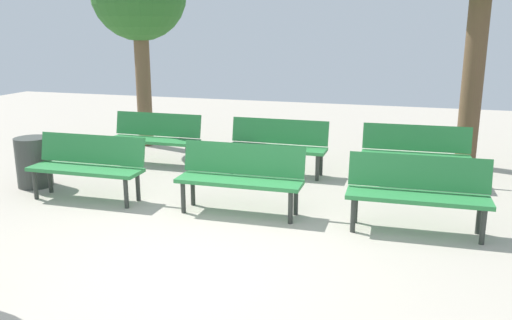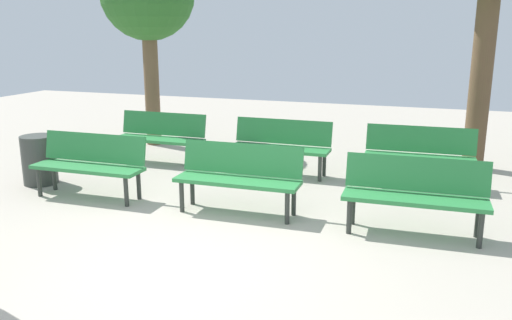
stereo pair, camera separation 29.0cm
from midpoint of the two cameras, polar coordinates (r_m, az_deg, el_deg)
name	(u,v)px [view 1 (the left image)]	position (r m, az deg, el deg)	size (l,w,h in m)	color
ground_plane	(192,264)	(5.46, -8.43, -11.05)	(24.00, 24.00, 0.00)	#B2A899
bench_r0_c0	(88,163)	(7.64, -18.77, -0.33)	(1.61, 0.51, 0.87)	#2D8442
bench_r0_c1	(241,174)	(6.70, -2.89, -1.55)	(1.61, 0.51, 0.87)	#2D8442
bench_r0_c2	(418,189)	(6.31, 15.82, -3.07)	(1.61, 0.53, 0.87)	#2D8442
bench_r1_c0	(155,135)	(9.31, -11.73, 2.62)	(1.60, 0.49, 0.87)	#2D8442
bench_r1_c1	(278,143)	(8.50, 1.37, 1.83)	(1.60, 0.48, 0.87)	#2D8442
bench_r1_c2	(416,151)	(8.29, 15.91, 0.98)	(1.61, 0.53, 0.87)	#2D8442
trash_bin	(34,162)	(8.57, -23.80, -0.20)	(0.50, 0.50, 0.74)	#383D38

